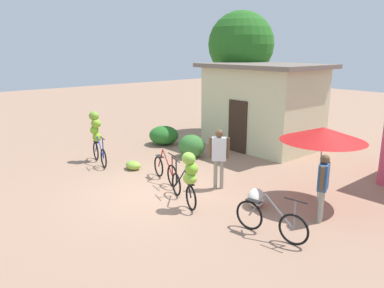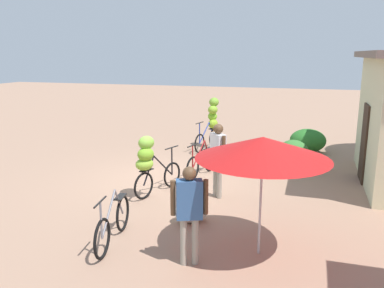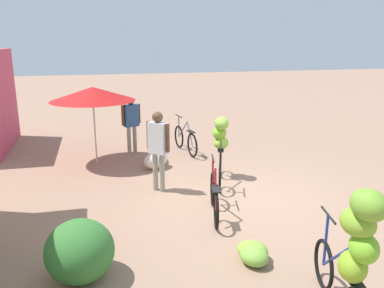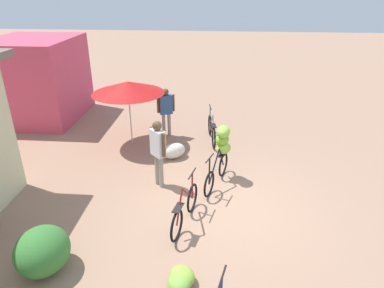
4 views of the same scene
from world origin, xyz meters
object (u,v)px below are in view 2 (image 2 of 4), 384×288
object	(u,v)px
bicycle_near_pile	(202,163)
banana_pile_on_ground	(213,156)
market_umbrella	(263,148)
bicycle_center_loaded	(149,161)
bicycle_by_shop	(113,223)
produce_sack	(191,211)
person_vendor	(189,206)
bicycle_leftmost	(212,119)
person_bystander	(218,153)

from	to	relation	value
bicycle_near_pile	banana_pile_on_ground	world-z (taller)	bicycle_near_pile
market_umbrella	bicycle_center_loaded	size ratio (longest dim) A/B	1.34
bicycle_by_shop	bicycle_near_pile	bearing A→B (deg)	174.35
produce_sack	person_vendor	size ratio (longest dim) A/B	0.44
bicycle_near_pile	banana_pile_on_ground	bearing A→B (deg)	-176.51
bicycle_leftmost	person_vendor	bearing A→B (deg)	11.75
bicycle_by_shop	banana_pile_on_ground	size ratio (longest dim) A/B	2.35
banana_pile_on_ground	bicycle_by_shop	bearing A→B (deg)	-3.10
bicycle_near_pile	banana_pile_on_ground	distance (m)	1.66
market_umbrella	person_bystander	bearing A→B (deg)	-151.91
bicycle_near_pile	produce_sack	bearing A→B (deg)	11.84
bicycle_by_shop	person_vendor	size ratio (longest dim) A/B	1.07
bicycle_leftmost	bicycle_by_shop	size ratio (longest dim) A/B	1.03
bicycle_leftmost	person_bystander	size ratio (longest dim) A/B	1.02
market_umbrella	bicycle_center_loaded	xyz separation A→B (m)	(-1.96, -2.78, -0.95)
market_umbrella	bicycle_by_shop	xyz separation A→B (m)	(0.37, -2.48, -1.44)
market_umbrella	produce_sack	world-z (taller)	market_umbrella
person_vendor	person_bystander	bearing A→B (deg)	-174.82
produce_sack	person_vendor	xyz separation A→B (m)	(1.55, 0.44, 0.76)
bicycle_center_loaded	bicycle_leftmost	bearing A→B (deg)	178.11
bicycle_near_pile	produce_sack	size ratio (longest dim) A/B	2.31
market_umbrella	bicycle_by_shop	bearing A→B (deg)	-81.42
banana_pile_on_ground	person_bystander	world-z (taller)	person_bystander
market_umbrella	banana_pile_on_ground	world-z (taller)	market_umbrella
market_umbrella	bicycle_leftmost	world-z (taller)	market_umbrella
market_umbrella	produce_sack	xyz separation A→B (m)	(-0.88, -1.44, -1.59)
produce_sack	person_vendor	distance (m)	1.78
market_umbrella	banana_pile_on_ground	size ratio (longest dim) A/B	2.95
bicycle_leftmost	person_vendor	distance (m)	7.94
market_umbrella	bicycle_center_loaded	bearing A→B (deg)	-125.10
bicycle_by_shop	person_bystander	world-z (taller)	person_bystander
bicycle_leftmost	bicycle_center_loaded	bearing A→B (deg)	-1.89
banana_pile_on_ground	person_vendor	bearing A→B (deg)	10.71
market_umbrella	person_vendor	bearing A→B (deg)	-56.36
bicycle_center_loaded	person_vendor	xyz separation A→B (m)	(2.62, 1.79, 0.11)
bicycle_by_shop	banana_pile_on_ground	xyz separation A→B (m)	(-5.88, 0.32, -0.23)
bicycle_center_loaded	produce_sack	bearing A→B (deg)	51.31
person_vendor	person_bystander	distance (m)	3.07
produce_sack	banana_pile_on_ground	bearing A→B (deg)	-171.09
bicycle_center_loaded	banana_pile_on_ground	bearing A→B (deg)	170.10
bicycle_leftmost	banana_pile_on_ground	distance (m)	1.89
bicycle_near_pile	bicycle_by_shop	size ratio (longest dim) A/B	0.95
bicycle_center_loaded	bicycle_by_shop	size ratio (longest dim) A/B	0.94
produce_sack	person_vendor	world-z (taller)	person_vendor
bicycle_by_shop	bicycle_leftmost	bearing A→B (deg)	-179.00
bicycle_center_loaded	person_bystander	xyz separation A→B (m)	(-0.43, 1.51, 0.20)
bicycle_leftmost	bicycle_near_pile	distance (m)	3.36
bicycle_leftmost	produce_sack	world-z (taller)	bicycle_leftmost
bicycle_leftmost	bicycle_by_shop	world-z (taller)	bicycle_leftmost
bicycle_near_pile	produce_sack	world-z (taller)	bicycle_near_pile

